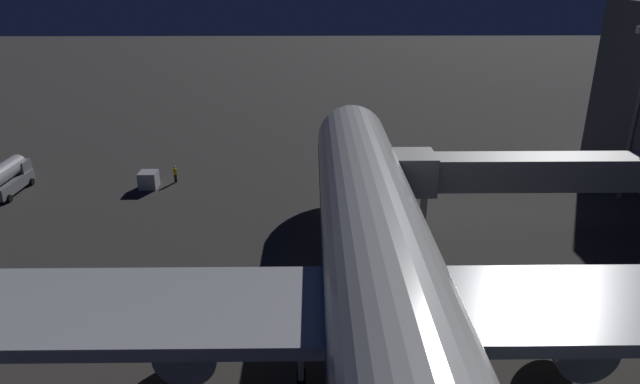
% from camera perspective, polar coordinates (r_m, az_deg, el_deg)
% --- Properties ---
extents(ground_plane, '(320.00, 320.00, 0.00)m').
position_cam_1_polar(ground_plane, '(38.01, 4.80, -10.38)').
color(ground_plane, '#383533').
extents(airliner_at_gate, '(58.98, 64.14, 18.54)m').
position_cam_1_polar(airliner_at_gate, '(26.22, 7.34, -12.18)').
color(airliner_at_gate, silver).
rests_on(airliner_at_gate, ground_plane).
extents(jet_bridge, '(25.33, 3.40, 7.23)m').
position_cam_1_polar(jet_bridge, '(46.00, 20.93, 1.90)').
color(jet_bridge, '#9E9E99').
rests_on(jet_bridge, ground_plane).
extents(apron_floodlight_mast, '(2.90, 0.50, 15.72)m').
position_cam_1_polar(apron_floodlight_mast, '(57.89, 29.70, 8.01)').
color(apron_floodlight_mast, '#59595E').
rests_on(apron_floodlight_mast, ground_plane).
extents(fuel_tanker, '(2.46, 6.36, 3.15)m').
position_cam_1_polar(fuel_tanker, '(61.69, -29.17, 1.38)').
color(fuel_tanker, slate).
rests_on(fuel_tanker, ground_plane).
extents(baggage_container_far_row, '(1.72, 1.80, 1.64)m').
position_cam_1_polar(baggage_container_far_row, '(57.96, -17.03, 1.20)').
color(baggage_container_far_row, '#B7BABF').
rests_on(baggage_container_far_row, ground_plane).
extents(ground_crew_near_nose_gear, '(0.40, 0.40, 1.73)m').
position_cam_1_polar(ground_crew_near_nose_gear, '(58.70, -14.52, 1.85)').
color(ground_crew_near_nose_gear, black).
rests_on(ground_crew_near_nose_gear, ground_plane).
extents(traffic_cone_nose_port, '(0.36, 0.36, 0.55)m').
position_cam_1_polar(traffic_cone_nose_port, '(55.84, 5.20, 0.72)').
color(traffic_cone_nose_port, orange).
rests_on(traffic_cone_nose_port, ground_plane).
extents(traffic_cone_nose_starboard, '(0.36, 0.36, 0.55)m').
position_cam_1_polar(traffic_cone_nose_starboard, '(55.56, 0.69, 0.70)').
color(traffic_cone_nose_starboard, orange).
rests_on(traffic_cone_nose_starboard, ground_plane).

